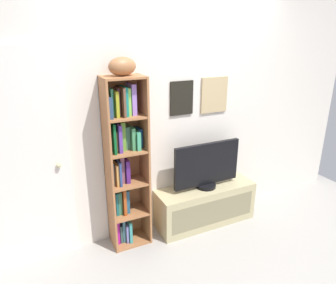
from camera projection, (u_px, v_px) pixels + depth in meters
back_wall at (173, 118)px, 3.20m from camera, size 4.80×0.08×2.46m
bookshelf at (124, 162)px, 2.95m from camera, size 0.38×0.28×1.72m
football at (122, 66)px, 2.64m from camera, size 0.28×0.21×0.16m
tv_stand at (205, 205)px, 3.48m from camera, size 1.14×0.36×0.45m
television at (207, 166)px, 3.32m from camera, size 0.78×0.22×0.52m
door at (16, 167)px, 2.62m from camera, size 0.89×0.09×1.98m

